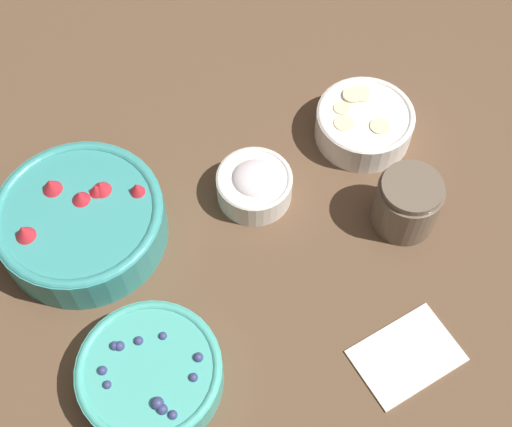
{
  "coord_description": "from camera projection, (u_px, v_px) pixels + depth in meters",
  "views": [
    {
      "loc": [
        0.06,
        0.44,
        0.87
      ],
      "look_at": [
        -0.05,
        -0.03,
        0.04
      ],
      "focal_mm": 50.0,
      "sensor_mm": 36.0,
      "label": 1
    }
  ],
  "objects": [
    {
      "name": "ground_plane",
      "position": [
        224.0,
        257.0,
        0.97
      ],
      "size": [
        4.0,
        4.0,
        0.0
      ],
      "primitive_type": "plane",
      "color": "brown"
    },
    {
      "name": "bowl_bananas",
      "position": [
        364.0,
        122.0,
        1.05
      ],
      "size": [
        0.14,
        0.14,
        0.05
      ],
      "color": "white",
      "rests_on": "ground_plane"
    },
    {
      "name": "bowl_cream",
      "position": [
        254.0,
        184.0,
        1.0
      ],
      "size": [
        0.11,
        0.11,
        0.06
      ],
      "color": "silver",
      "rests_on": "ground_plane"
    },
    {
      "name": "bowl_blueberries",
      "position": [
        150.0,
        373.0,
        0.86
      ],
      "size": [
        0.18,
        0.18,
        0.05
      ],
      "color": "#47AD9E",
      "rests_on": "ground_plane"
    },
    {
      "name": "bowl_strawberries",
      "position": [
        81.0,
        220.0,
        0.96
      ],
      "size": [
        0.23,
        0.23,
        0.09
      ],
      "color": "teal",
      "rests_on": "ground_plane"
    },
    {
      "name": "napkin",
      "position": [
        407.0,
        355.0,
        0.9
      ],
      "size": [
        0.15,
        0.12,
        0.01
      ],
      "color": "silver",
      "rests_on": "ground_plane"
    },
    {
      "name": "jar_chocolate",
      "position": [
        407.0,
        204.0,
        0.97
      ],
      "size": [
        0.09,
        0.09,
        0.09
      ],
      "color": "brown",
      "rests_on": "ground_plane"
    }
  ]
}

